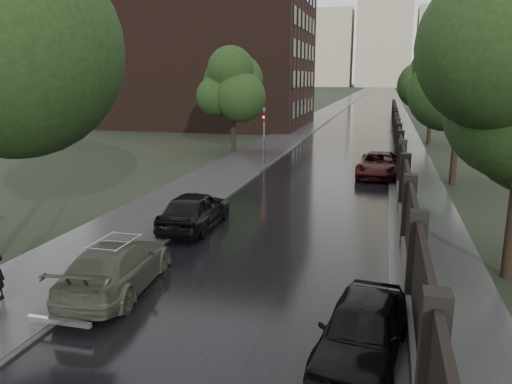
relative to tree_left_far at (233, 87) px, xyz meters
The scene contains 14 objects.
road 160.29m from the tree_left_far, 87.14° to the left, with size 8.00×420.00×0.02m, color black.
sidewalk_left 160.10m from the tree_left_far, 89.28° to the left, with size 4.00×420.00×0.16m, color #2D2D2D.
verge_right 160.65m from the tree_left_far, 85.18° to the left, with size 3.00×420.00×0.08m, color #2D2D2D.
fence_right 13.44m from the tree_left_far, ahead, with size 0.45×75.72×2.70m.
tree_left_far is the anchor object (origin of this frame).
tree_right_b 17.45m from the tree_left_far, 27.30° to the right, with size 4.08×4.08×7.01m.
tree_right_c 18.45m from the tree_left_far, 32.83° to the left, with size 4.08×4.08×7.01m.
traffic_light 6.84m from the tree_left_far, 53.53° to the right, with size 0.16×0.32×4.00m.
brick_building 24.63m from the tree_left_far, 114.44° to the left, with size 24.00×18.00×20.00m, color black.
stalinist_tower 272.14m from the tree_left_far, 88.30° to the left, with size 92.00×30.00×159.00m.
volga_sedan 26.60m from the tree_left_far, 80.34° to the right, with size 2.00×4.92×1.43m, color #404235.
hatchback_left 20.67m from the tree_left_far, 77.41° to the right, with size 1.84×4.57×1.56m, color black.
car_right_near 30.38m from the tree_left_far, 67.70° to the right, with size 1.68×4.17×1.42m, color black.
car_right_far 14.02m from the tree_left_far, 30.85° to the right, with size 2.47×5.36×1.49m, color black.
Camera 1 is at (3.64, -7.81, 6.02)m, focal length 35.00 mm.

